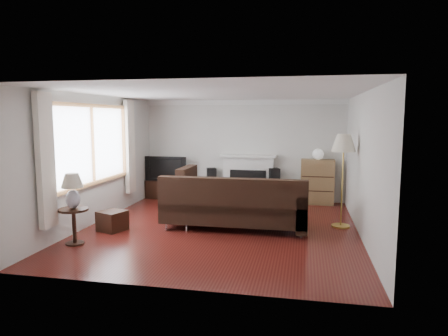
% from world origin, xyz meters
% --- Properties ---
extents(room, '(5.10, 5.60, 2.54)m').
position_xyz_m(room, '(0.00, 0.00, 1.25)').
color(room, '#521712').
rests_on(room, ground).
extents(window, '(0.12, 2.74, 1.54)m').
position_xyz_m(window, '(-2.45, -0.20, 1.55)').
color(window, '#915F35').
rests_on(window, room).
extents(curtain_near, '(0.10, 0.35, 2.10)m').
position_xyz_m(curtain_near, '(-2.40, -1.72, 1.40)').
color(curtain_near, silver).
rests_on(curtain_near, room).
extents(curtain_far, '(0.10, 0.35, 2.10)m').
position_xyz_m(curtain_far, '(-2.40, 1.32, 1.40)').
color(curtain_far, silver).
rests_on(curtain_far, room).
extents(fireplace, '(1.40, 0.26, 1.15)m').
position_xyz_m(fireplace, '(0.15, 2.64, 0.57)').
color(fireplace, white).
rests_on(fireplace, room).
extents(tv_stand, '(0.93, 0.42, 0.46)m').
position_xyz_m(tv_stand, '(-2.00, 2.50, 0.23)').
color(tv_stand, black).
rests_on(tv_stand, ground).
extents(television, '(1.09, 0.14, 0.62)m').
position_xyz_m(television, '(-1.93, 2.50, 0.78)').
color(television, black).
rests_on(television, tv_stand).
extents(speaker_left, '(0.30, 0.33, 0.80)m').
position_xyz_m(speaker_left, '(-0.77, 2.55, 0.40)').
color(speaker_left, black).
rests_on(speaker_left, ground).
extents(speaker_right, '(0.32, 0.34, 0.84)m').
position_xyz_m(speaker_right, '(0.80, 2.55, 0.42)').
color(speaker_right, black).
rests_on(speaker_right, ground).
extents(bookshelf, '(0.78, 0.37, 1.07)m').
position_xyz_m(bookshelf, '(1.83, 2.53, 0.54)').
color(bookshelf, brown).
rests_on(bookshelf, ground).
extents(globe_lamp, '(0.25, 0.25, 0.25)m').
position_xyz_m(globe_lamp, '(1.83, 2.53, 1.20)').
color(globe_lamp, white).
rests_on(globe_lamp, bookshelf).
extents(sectional_sofa, '(2.90, 2.12, 0.94)m').
position_xyz_m(sectional_sofa, '(0.26, 0.07, 0.47)').
color(sectional_sofa, black).
rests_on(sectional_sofa, ground).
extents(coffee_table, '(1.09, 0.60, 0.42)m').
position_xyz_m(coffee_table, '(0.47, 1.56, 0.21)').
color(coffee_table, '#976248').
rests_on(coffee_table, ground).
extents(footstool, '(0.55, 0.55, 0.36)m').
position_xyz_m(footstool, '(-1.92, -0.55, 0.18)').
color(footstool, black).
rests_on(footstool, ground).
extents(floor_lamp, '(0.48, 0.48, 1.76)m').
position_xyz_m(floor_lamp, '(2.22, 0.52, 0.88)').
color(floor_lamp, gold).
rests_on(floor_lamp, ground).
extents(side_table, '(0.48, 0.48, 0.60)m').
position_xyz_m(side_table, '(-2.15, -1.43, 0.30)').
color(side_table, black).
rests_on(side_table, ground).
extents(table_lamp, '(0.35, 0.35, 0.57)m').
position_xyz_m(table_lamp, '(-2.15, -1.43, 0.88)').
color(table_lamp, silver).
rests_on(table_lamp, side_table).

